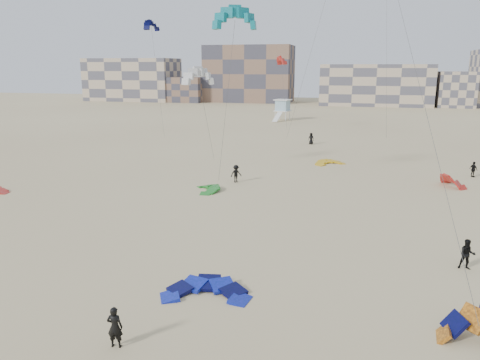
# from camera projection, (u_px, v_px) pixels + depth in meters

# --- Properties ---
(ground) EXTENTS (320.00, 320.00, 0.00)m
(ground) POSITION_uv_depth(u_px,v_px,m) (209.00, 316.00, 21.97)
(ground) COLOR #D0C18C
(ground) RESTS_ON ground
(kite_ground_blue) EXTENTS (4.79, 4.98, 1.73)m
(kite_ground_blue) POSITION_uv_depth(u_px,v_px,m) (206.00, 295.00, 23.97)
(kite_ground_blue) COLOR #191FC6
(kite_ground_blue) RESTS_ON ground
(kite_ground_green) EXTENTS (4.46, 4.34, 1.46)m
(kite_ground_green) POSITION_uv_depth(u_px,v_px,m) (207.00, 190.00, 44.20)
(kite_ground_green) COLOR #1C922E
(kite_ground_green) RESTS_ON ground
(kite_ground_red_far) EXTENTS (4.18, 4.14, 3.23)m
(kite_ground_red_far) POSITION_uv_depth(u_px,v_px,m) (452.00, 186.00, 45.72)
(kite_ground_red_far) COLOR red
(kite_ground_red_far) RESTS_ON ground
(kite_ground_yellow) EXTENTS (4.90, 4.94, 1.28)m
(kite_ground_yellow) POSITION_uv_depth(u_px,v_px,m) (329.00, 164.00, 56.16)
(kite_ground_yellow) COLOR #E2A70F
(kite_ground_yellow) RESTS_ON ground
(kitesurfer_main) EXTENTS (0.71, 0.52, 1.81)m
(kitesurfer_main) POSITION_uv_depth(u_px,v_px,m) (115.00, 327.00, 19.36)
(kitesurfer_main) COLOR black
(kitesurfer_main) RESTS_ON ground
(kitesurfer_b) EXTENTS (0.90, 0.71, 1.80)m
(kitesurfer_b) POSITION_uv_depth(u_px,v_px,m) (467.00, 254.00, 26.84)
(kitesurfer_b) COLOR black
(kitesurfer_b) RESTS_ON ground
(kitesurfer_c) EXTENTS (1.32, 1.23, 1.78)m
(kitesurfer_c) POSITION_uv_depth(u_px,v_px,m) (236.00, 174.00, 47.08)
(kitesurfer_c) COLOR black
(kitesurfer_c) RESTS_ON ground
(kitesurfer_d) EXTENTS (0.89, 1.03, 1.66)m
(kitesurfer_d) POSITION_uv_depth(u_px,v_px,m) (473.00, 169.00, 49.32)
(kitesurfer_d) COLOR black
(kitesurfer_d) RESTS_ON ground
(kitesurfer_e) EXTENTS (0.92, 0.67, 1.73)m
(kitesurfer_e) POSITION_uv_depth(u_px,v_px,m) (311.00, 139.00, 70.17)
(kitesurfer_e) COLOR black
(kitesurfer_e) RESTS_ON ground
(kite_fly_teal_a) EXTENTS (4.76, 4.68, 15.41)m
(kite_fly_teal_a) POSITION_uv_depth(u_px,v_px,m) (235.00, 20.00, 40.08)
(kite_fly_teal_a) COLOR teal
(kite_fly_teal_a) RESTS_ON ground
(kite_fly_grey) EXTENTS (4.80, 4.83, 10.38)m
(kite_fly_grey) POSITION_uv_depth(u_px,v_px,m) (199.00, 78.00, 49.49)
(kite_fly_grey) COLOR white
(kite_fly_grey) RESTS_ON ground
(kite_fly_navy) EXTENTS (5.48, 6.61, 17.73)m
(kite_fly_navy) POSITION_uv_depth(u_px,v_px,m) (151.00, 26.00, 72.83)
(kite_fly_navy) COLOR #060544
(kite_fly_navy) RESTS_ON ground
(kite_fly_red) EXTENTS (3.98, 4.70, 12.51)m
(kite_fly_red) POSITION_uv_depth(u_px,v_px,m) (281.00, 61.00, 80.11)
(kite_fly_red) COLOR red
(kite_fly_red) RESTS_ON ground
(lifeguard_tower_far) EXTENTS (3.78, 6.49, 4.50)m
(lifeguard_tower_far) POSITION_uv_depth(u_px,v_px,m) (283.00, 110.00, 101.07)
(lifeguard_tower_far) COLOR white
(lifeguard_tower_far) RESTS_ON ground
(condo_west_a) EXTENTS (30.00, 15.00, 14.00)m
(condo_west_a) POSITION_uv_depth(u_px,v_px,m) (133.00, 80.00, 159.62)
(condo_west_a) COLOR tan
(condo_west_a) RESTS_ON ground
(condo_west_b) EXTENTS (28.00, 14.00, 18.00)m
(condo_west_b) POSITION_uv_depth(u_px,v_px,m) (249.00, 74.00, 153.18)
(condo_west_b) COLOR #7B5D4A
(condo_west_b) RESTS_ON ground
(condo_mid) EXTENTS (32.00, 16.00, 12.00)m
(condo_mid) POSITION_uv_depth(u_px,v_px,m) (375.00, 85.00, 140.40)
(condo_mid) COLOR tan
(condo_mid) RESTS_ON ground
(condo_fill_left) EXTENTS (12.00, 10.00, 8.00)m
(condo_fill_left) POSITION_uv_depth(u_px,v_px,m) (186.00, 90.00, 153.59)
(condo_fill_left) COLOR #7B5D4A
(condo_fill_left) RESTS_ON ground
(condo_fill_right) EXTENTS (10.00, 10.00, 10.00)m
(condo_fill_right) POSITION_uv_depth(u_px,v_px,m) (455.00, 89.00, 133.41)
(condo_fill_right) COLOR tan
(condo_fill_right) RESTS_ON ground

